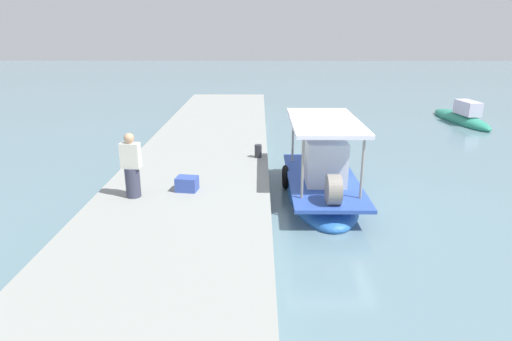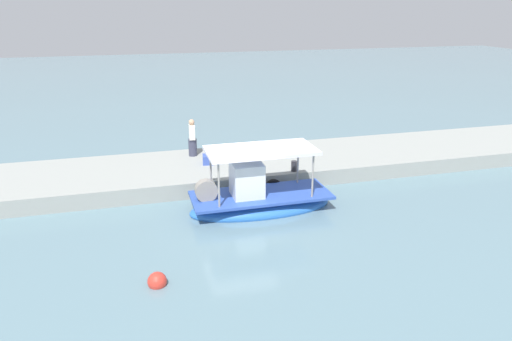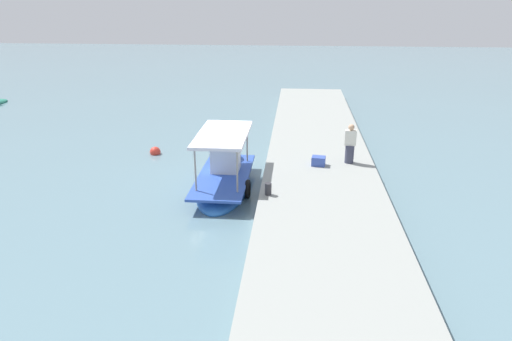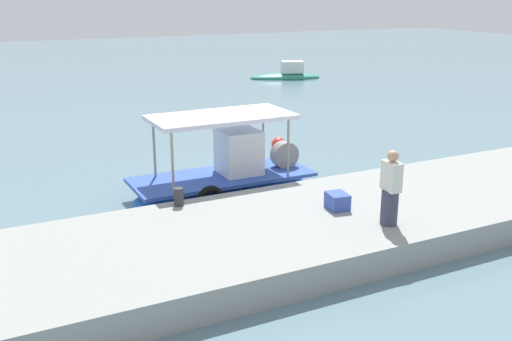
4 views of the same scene
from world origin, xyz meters
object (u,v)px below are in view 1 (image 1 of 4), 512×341
(fisherman_near_bollard, at_px, (132,168))
(cargo_crate, at_px, (187,184))
(mooring_bollard, at_px, (258,151))
(moored_boat_mid, at_px, (461,118))
(main_fishing_boat, at_px, (322,184))

(fisherman_near_bollard, height_order, cargo_crate, fisherman_near_bollard)
(fisherman_near_bollard, bearing_deg, mooring_bollard, 139.21)
(mooring_bollard, bearing_deg, cargo_crate, -30.23)
(mooring_bollard, height_order, moored_boat_mid, moored_boat_mid)
(cargo_crate, xyz_separation_m, moored_boat_mid, (-12.63, 12.90, -0.62))
(cargo_crate, bearing_deg, mooring_bollard, 149.77)
(fisherman_near_bollard, distance_m, moored_boat_mid, 19.37)
(fisherman_near_bollard, relative_size, moored_boat_mid, 0.31)
(mooring_bollard, relative_size, moored_boat_mid, 0.08)
(main_fishing_boat, relative_size, moored_boat_mid, 0.97)
(main_fishing_boat, xyz_separation_m, fisherman_near_bollard, (1.68, -5.14, 1.00))
(moored_boat_mid, bearing_deg, cargo_crate, -45.60)
(main_fishing_boat, relative_size, mooring_bollard, 12.19)
(main_fishing_boat, bearing_deg, cargo_crate, -72.35)
(fisherman_near_bollard, relative_size, mooring_bollard, 3.87)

